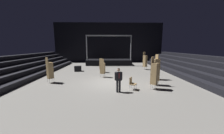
{
  "coord_description": "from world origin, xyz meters",
  "views": [
    {
      "loc": [
        -0.02,
        -10.53,
        3.19
      ],
      "look_at": [
        0.26,
        0.19,
        1.4
      ],
      "focal_mm": 19.47,
      "sensor_mm": 36.0,
      "label": 1
    }
  ],
  "objects_px": {
    "chair_stack_front_left": "(50,70)",
    "chair_stack_mid_right": "(155,67)",
    "chair_stack_front_right": "(154,73)",
    "stage_riser": "(109,62)",
    "loose_chair_near_man": "(132,83)",
    "chair_stack_rear_left": "(156,72)",
    "chair_stack_mid_left": "(145,61)",
    "equipment_road_case": "(78,69)",
    "man_with_tie": "(119,79)",
    "chair_stack_mid_centre": "(103,68)",
    "chair_stack_rear_right": "(102,65)"
  },
  "relations": [
    {
      "from": "stage_riser",
      "to": "chair_stack_rear_left",
      "type": "height_order",
      "value": "stage_riser"
    },
    {
      "from": "chair_stack_rear_left",
      "to": "chair_stack_rear_right",
      "type": "xyz_separation_m",
      "value": [
        -4.8,
        5.31,
        -0.21
      ]
    },
    {
      "from": "chair_stack_rear_left",
      "to": "loose_chair_near_man",
      "type": "distance_m",
      "value": 2.46
    },
    {
      "from": "chair_stack_mid_left",
      "to": "chair_stack_front_right",
      "type": "bearing_deg",
      "value": 42.43
    },
    {
      "from": "man_with_tie",
      "to": "chair_stack_mid_centre",
      "type": "height_order",
      "value": "chair_stack_mid_centre"
    },
    {
      "from": "chair_stack_front_right",
      "to": "chair_stack_rear_right",
      "type": "bearing_deg",
      "value": -102.82
    },
    {
      "from": "stage_riser",
      "to": "chair_stack_mid_centre",
      "type": "xyz_separation_m",
      "value": [
        -0.67,
        -9.13,
        0.43
      ]
    },
    {
      "from": "man_with_tie",
      "to": "equipment_road_case",
      "type": "height_order",
      "value": "man_with_tie"
    },
    {
      "from": "stage_riser",
      "to": "chair_stack_mid_left",
      "type": "distance_m",
      "value": 7.06
    },
    {
      "from": "chair_stack_front_left",
      "to": "equipment_road_case",
      "type": "bearing_deg",
      "value": 118.68
    },
    {
      "from": "chair_stack_front_left",
      "to": "chair_stack_mid_right",
      "type": "bearing_deg",
      "value": 46.17
    },
    {
      "from": "stage_riser",
      "to": "equipment_road_case",
      "type": "xyz_separation_m",
      "value": [
        -4.1,
        -5.85,
        -0.21
      ]
    },
    {
      "from": "chair_stack_mid_left",
      "to": "chair_stack_front_left",
      "type": "bearing_deg",
      "value": -4.81
    },
    {
      "from": "chair_stack_front_right",
      "to": "chair_stack_mid_centre",
      "type": "relative_size",
      "value": 1.26
    },
    {
      "from": "equipment_road_case",
      "to": "loose_chair_near_man",
      "type": "relative_size",
      "value": 0.95
    },
    {
      "from": "chair_stack_rear_right",
      "to": "loose_chair_near_man",
      "type": "distance_m",
      "value": 6.87
    },
    {
      "from": "chair_stack_mid_centre",
      "to": "chair_stack_rear_left",
      "type": "height_order",
      "value": "chair_stack_rear_left"
    },
    {
      "from": "stage_riser",
      "to": "chair_stack_mid_left",
      "type": "relative_size",
      "value": 3.18
    },
    {
      "from": "chair_stack_front_right",
      "to": "chair_stack_rear_left",
      "type": "bearing_deg",
      "value": -164.82
    },
    {
      "from": "chair_stack_front_left",
      "to": "equipment_road_case",
      "type": "distance_m",
      "value": 5.36
    },
    {
      "from": "chair_stack_front_left",
      "to": "loose_chair_near_man",
      "type": "distance_m",
      "value": 7.26
    },
    {
      "from": "man_with_tie",
      "to": "chair_stack_front_right",
      "type": "bearing_deg",
      "value": 178.15
    },
    {
      "from": "stage_riser",
      "to": "chair_stack_front_right",
      "type": "bearing_deg",
      "value": -75.38
    },
    {
      "from": "chair_stack_mid_centre",
      "to": "loose_chair_near_man",
      "type": "xyz_separation_m",
      "value": [
        2.4,
        -3.85,
        -0.45
      ]
    },
    {
      "from": "chair_stack_mid_right",
      "to": "equipment_road_case",
      "type": "xyz_separation_m",
      "value": [
        -8.55,
        4.31,
        -0.89
      ]
    },
    {
      "from": "stage_riser",
      "to": "chair_stack_rear_left",
      "type": "relative_size",
      "value": 3.54
    },
    {
      "from": "chair_stack_front_left",
      "to": "chair_stack_mid_right",
      "type": "height_order",
      "value": "chair_stack_mid_right"
    },
    {
      "from": "man_with_tie",
      "to": "chair_stack_mid_centre",
      "type": "distance_m",
      "value": 4.55
    },
    {
      "from": "chair_stack_rear_left",
      "to": "stage_riser",
      "type": "bearing_deg",
      "value": 103.68
    },
    {
      "from": "chair_stack_front_left",
      "to": "chair_stack_front_right",
      "type": "xyz_separation_m",
      "value": [
        8.61,
        -1.91,
        0.08
      ]
    },
    {
      "from": "chair_stack_front_right",
      "to": "chair_stack_rear_left",
      "type": "distance_m",
      "value": 1.11
    },
    {
      "from": "chair_stack_mid_centre",
      "to": "chair_stack_rear_right",
      "type": "distance_m",
      "value": 2.5
    },
    {
      "from": "chair_stack_mid_right",
      "to": "chair_stack_rear_right",
      "type": "height_order",
      "value": "chair_stack_mid_right"
    },
    {
      "from": "chair_stack_front_right",
      "to": "chair_stack_rear_left",
      "type": "height_order",
      "value": "chair_stack_front_right"
    },
    {
      "from": "chair_stack_rear_left",
      "to": "chair_stack_rear_right",
      "type": "height_order",
      "value": "chair_stack_rear_left"
    },
    {
      "from": "chair_stack_mid_left",
      "to": "chair_stack_mid_centre",
      "type": "distance_m",
      "value": 7.16
    },
    {
      "from": "chair_stack_mid_left",
      "to": "chair_stack_rear_left",
      "type": "xyz_separation_m",
      "value": [
        -1.18,
        -7.1,
        -0.13
      ]
    },
    {
      "from": "chair_stack_front_right",
      "to": "loose_chair_near_man",
      "type": "xyz_separation_m",
      "value": [
        -1.65,
        -0.04,
        -0.7
      ]
    },
    {
      "from": "chair_stack_front_left",
      "to": "loose_chair_near_man",
      "type": "xyz_separation_m",
      "value": [
        6.96,
        -1.95,
        -0.62
      ]
    },
    {
      "from": "chair_stack_mid_centre",
      "to": "loose_chair_near_man",
      "type": "height_order",
      "value": "chair_stack_mid_centre"
    },
    {
      "from": "equipment_road_case",
      "to": "chair_stack_front_right",
      "type": "bearing_deg",
      "value": -43.45
    },
    {
      "from": "stage_riser",
      "to": "loose_chair_near_man",
      "type": "bearing_deg",
      "value": -82.44
    },
    {
      "from": "chair_stack_mid_left",
      "to": "chair_stack_rear_left",
      "type": "distance_m",
      "value": 7.19
    },
    {
      "from": "chair_stack_mid_right",
      "to": "chair_stack_rear_left",
      "type": "relative_size",
      "value": 1.11
    },
    {
      "from": "stage_riser",
      "to": "chair_stack_mid_left",
      "type": "height_order",
      "value": "stage_riser"
    },
    {
      "from": "man_with_tie",
      "to": "chair_stack_mid_left",
      "type": "xyz_separation_m",
      "value": [
        4.41,
        8.62,
        0.25
      ]
    },
    {
      "from": "stage_riser",
      "to": "chair_stack_rear_left",
      "type": "distance_m",
      "value": 12.59
    },
    {
      "from": "chair_stack_mid_left",
      "to": "chair_stack_mid_right",
      "type": "height_order",
      "value": "same"
    },
    {
      "from": "chair_stack_rear_left",
      "to": "equipment_road_case",
      "type": "relative_size",
      "value": 2.47
    },
    {
      "from": "man_with_tie",
      "to": "chair_stack_mid_right",
      "type": "xyz_separation_m",
      "value": [
        3.79,
        3.32,
        0.25
      ]
    }
  ]
}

